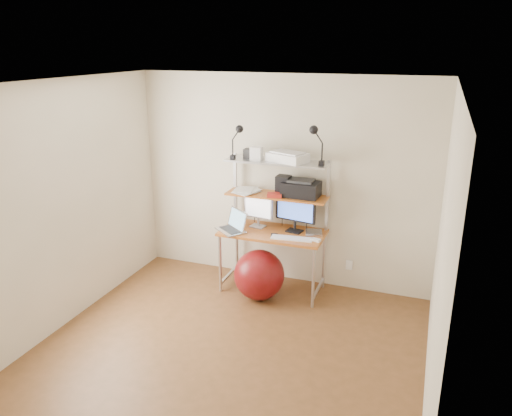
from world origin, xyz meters
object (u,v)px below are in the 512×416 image
Objects in this scene: printer at (301,188)px; monitor_silver at (258,209)px; laptop at (234,226)px; exercise_ball at (259,275)px; monitor_black at (295,211)px.

monitor_silver is at bearing -172.10° from printer.
monitor_silver reaches higher than laptop.
monitor_silver is 0.35m from laptop.
printer is 1.10m from exercise_ball.
laptop is (-0.22, -0.22, -0.17)m from monitor_silver.
monitor_black is 0.84m from exercise_ball.
printer reaches higher than monitor_black.
monitor_black is 1.09× the size of laptop.
laptop is at bearing -125.26° from monitor_silver.
monitor_silver is 0.58m from printer.
exercise_ball is at bearing -129.25° from printer.
printer is at bearing 59.33° from laptop.
laptop is 0.89m from printer.
monitor_silver is at bearing -169.31° from monitor_black.
monitor_black is 1.17× the size of printer.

